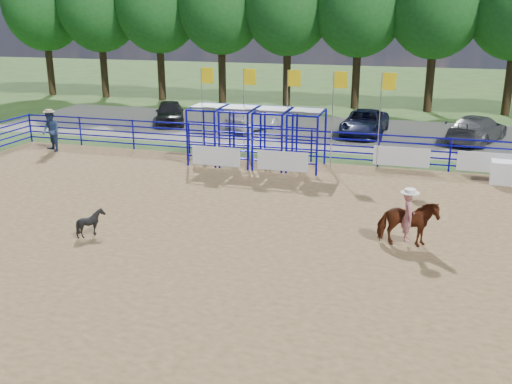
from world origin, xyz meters
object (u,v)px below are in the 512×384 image
horse_and_rider (408,218)px  car_d (477,129)px  calf (91,223)px  car_b (255,119)px  car_c (365,123)px  car_a (170,113)px  spectator_cowboy (51,131)px

horse_and_rider → car_d: (2.96, 15.50, -0.16)m
calf → car_b: size_ratio=0.22×
horse_and_rider → car_c: size_ratio=0.51×
car_a → car_d: (17.62, -0.11, 0.00)m
spectator_cowboy → car_b: size_ratio=0.54×
calf → horse_and_rider: bearing=-91.9°
horse_and_rider → car_d: size_ratio=0.51×
car_c → calf: bearing=-107.9°
spectator_cowboy → car_c: bearing=30.2°
horse_and_rider → car_b: bearing=120.9°
spectator_cowboy → car_c: size_ratio=0.41×
car_a → car_d: bearing=-24.8°
horse_and_rider → car_a: bearing=133.2°
car_b → car_d: car_d is taller
horse_and_rider → car_c: (-2.90, 15.77, -0.19)m
spectator_cowboy → car_a: (2.57, 8.19, -0.32)m
car_c → car_d: bearing=-0.5°
calf → spectator_cowboy: spectator_cowboy is taller
spectator_cowboy → car_c: (14.33, 8.34, -0.34)m
horse_and_rider → car_a: size_ratio=0.60×
car_c → car_d: size_ratio=1.00×
horse_and_rider → calf: 9.48m
car_b → car_d: (12.13, 0.16, 0.09)m
calf → car_a: size_ratio=0.20×
calf → car_a: (-5.38, 17.50, 0.28)m
car_b → car_c: car_c is taller
horse_and_rider → spectator_cowboy: size_ratio=1.22×
calf → car_d: (12.24, 17.38, 0.28)m
car_b → horse_and_rider: bearing=144.0°
car_a → car_c: car_a is taller
horse_and_rider → car_c: horse_and_rider is taller
car_d → calf: bearing=77.5°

